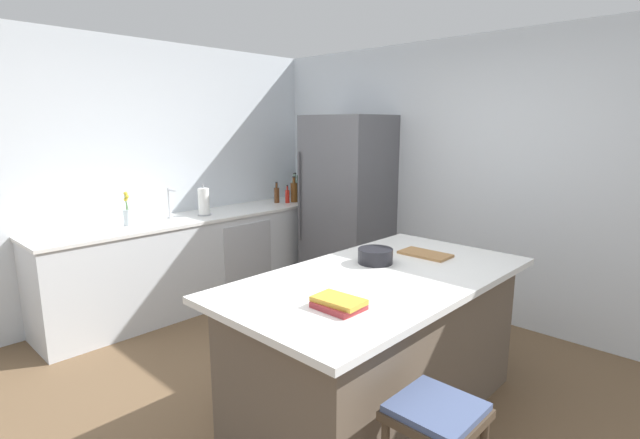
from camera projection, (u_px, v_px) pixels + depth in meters
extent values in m
plane|color=brown|center=(305.00, 405.00, 3.08)|extent=(7.20, 7.20, 0.00)
cube|color=silver|center=(474.00, 180.00, 4.41)|extent=(6.00, 0.10, 2.60)
cube|color=silver|center=(124.00, 179.00, 4.48)|extent=(0.10, 6.00, 2.60)
cube|color=silver|center=(200.00, 261.00, 4.80)|extent=(0.61, 3.09, 0.88)
cube|color=white|center=(198.00, 217.00, 4.71)|extent=(0.64, 3.12, 0.03)
cube|color=#B2B5BA|center=(249.00, 259.00, 4.87)|extent=(0.01, 0.60, 0.74)
cube|color=brown|center=(378.00, 347.00, 2.95)|extent=(0.93, 1.84, 0.87)
cube|color=white|center=(380.00, 278.00, 2.86)|extent=(1.09, 2.04, 0.04)
cube|color=#56565B|center=(347.00, 206.00, 5.04)|extent=(0.82, 0.68, 1.90)
cylinder|color=#4C4C51|center=(299.00, 197.00, 5.01)|extent=(0.02, 0.02, 0.95)
cube|color=#473828|center=(436.00, 415.00, 1.98)|extent=(0.36, 0.36, 0.04)
cube|color=#47567F|center=(437.00, 407.00, 1.97)|extent=(0.34, 0.34, 0.03)
cylinder|color=silver|center=(170.00, 217.00, 4.56)|extent=(0.05, 0.05, 0.02)
cylinder|color=silver|center=(169.00, 202.00, 4.53)|extent=(0.02, 0.02, 0.28)
cylinder|color=silver|center=(171.00, 191.00, 4.46)|extent=(0.14, 0.02, 0.02)
cylinder|color=silver|center=(128.00, 218.00, 4.23)|extent=(0.07, 0.07, 0.15)
cylinder|color=#4C7F3D|center=(127.00, 206.00, 4.22)|extent=(0.01, 0.03, 0.23)
sphere|color=yellow|center=(126.00, 194.00, 4.20)|extent=(0.04, 0.04, 0.04)
cylinder|color=#4C7F3D|center=(126.00, 209.00, 4.21)|extent=(0.01, 0.01, 0.18)
sphere|color=yellow|center=(126.00, 199.00, 4.19)|extent=(0.04, 0.04, 0.04)
cylinder|color=#4C7F3D|center=(128.00, 208.00, 4.20)|extent=(0.01, 0.04, 0.21)
sphere|color=yellow|center=(127.00, 197.00, 4.18)|extent=(0.04, 0.04, 0.04)
cylinder|color=gray|center=(204.00, 215.00, 4.73)|extent=(0.14, 0.14, 0.01)
cylinder|color=white|center=(204.00, 201.00, 4.70)|extent=(0.11, 0.11, 0.26)
cylinder|color=gray|center=(203.00, 186.00, 4.67)|extent=(0.02, 0.02, 0.04)
cylinder|color=#19381E|center=(300.00, 187.00, 5.70)|extent=(0.07, 0.07, 0.29)
cylinder|color=#19381E|center=(300.00, 172.00, 5.66)|extent=(0.03, 0.03, 0.08)
cylinder|color=black|center=(300.00, 168.00, 5.65)|extent=(0.03, 0.03, 0.01)
cylinder|color=#8CB79E|center=(295.00, 191.00, 5.65)|extent=(0.08, 0.08, 0.23)
cylinder|color=#8CB79E|center=(295.00, 177.00, 5.62)|extent=(0.04, 0.04, 0.08)
cylinder|color=black|center=(295.00, 173.00, 5.61)|extent=(0.04, 0.04, 0.01)
cylinder|color=brown|center=(294.00, 192.00, 5.52)|extent=(0.08, 0.08, 0.23)
cylinder|color=brown|center=(294.00, 180.00, 5.49)|extent=(0.03, 0.03, 0.06)
cylinder|color=black|center=(294.00, 177.00, 5.48)|extent=(0.04, 0.04, 0.01)
cylinder|color=red|center=(287.00, 197.00, 5.46)|extent=(0.05, 0.05, 0.15)
cylinder|color=red|center=(287.00, 188.00, 5.45)|extent=(0.02, 0.02, 0.05)
cylinder|color=black|center=(287.00, 186.00, 5.44)|extent=(0.02, 0.02, 0.01)
cylinder|color=#5B3319|center=(277.00, 195.00, 5.47)|extent=(0.06, 0.06, 0.17)
cylinder|color=#5B3319|center=(277.00, 185.00, 5.44)|extent=(0.03, 0.03, 0.06)
cylinder|color=black|center=(276.00, 183.00, 5.44)|extent=(0.03, 0.03, 0.01)
cube|color=#A83338|center=(339.00, 306.00, 2.33)|extent=(0.23, 0.19, 0.03)
cube|color=gold|center=(339.00, 300.00, 2.33)|extent=(0.26, 0.17, 0.02)
cylinder|color=black|center=(375.00, 256.00, 3.10)|extent=(0.23, 0.23, 0.10)
cube|color=#9E7042|center=(425.00, 254.00, 3.29)|extent=(0.35, 0.20, 0.02)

